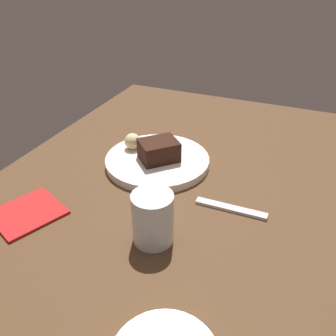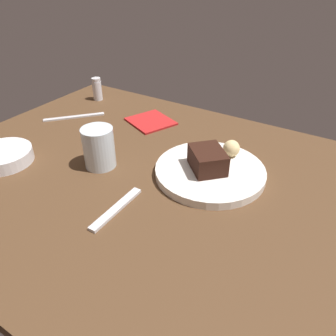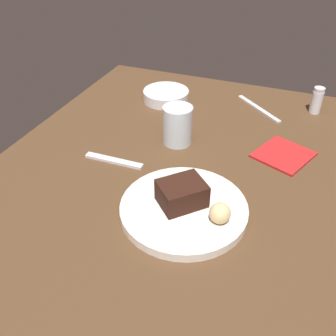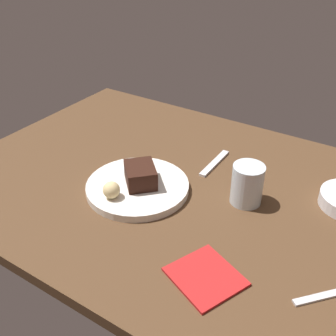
% 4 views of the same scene
% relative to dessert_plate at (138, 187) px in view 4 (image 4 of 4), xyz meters
% --- Properties ---
extents(dining_table, '(1.20, 0.84, 0.03)m').
position_rel_dessert_plate_xyz_m(dining_table, '(-0.08, -0.08, -0.02)').
color(dining_table, '#4C331E').
rests_on(dining_table, ground).
extents(dessert_plate, '(0.26, 0.26, 0.02)m').
position_rel_dessert_plate_xyz_m(dessert_plate, '(0.00, 0.00, 0.00)').
color(dessert_plate, white).
rests_on(dessert_plate, dining_table).
extents(chocolate_cake_slice, '(0.11, 0.11, 0.05)m').
position_rel_dessert_plate_xyz_m(chocolate_cake_slice, '(-0.01, -0.01, 0.03)').
color(chocolate_cake_slice, black).
rests_on(chocolate_cake_slice, dessert_plate).
extents(bread_roll, '(0.04, 0.04, 0.04)m').
position_rel_dessert_plate_xyz_m(bread_roll, '(0.02, 0.08, 0.03)').
color(bread_roll, '#DBC184').
rests_on(bread_roll, dessert_plate).
extents(water_glass, '(0.08, 0.08, 0.10)m').
position_rel_dessert_plate_xyz_m(water_glass, '(-0.25, -0.10, 0.04)').
color(water_glass, silver).
rests_on(water_glass, dining_table).
extents(dessert_spoon, '(0.02, 0.15, 0.01)m').
position_rel_dessert_plate_xyz_m(dessert_spoon, '(-0.11, -0.22, -0.01)').
color(dessert_spoon, silver).
rests_on(dessert_spoon, dining_table).
extents(folded_napkin, '(0.17, 0.16, 0.01)m').
position_rel_dessert_plate_xyz_m(folded_napkin, '(-0.28, 0.16, -0.01)').
color(folded_napkin, '#B21E1E').
rests_on(folded_napkin, dining_table).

